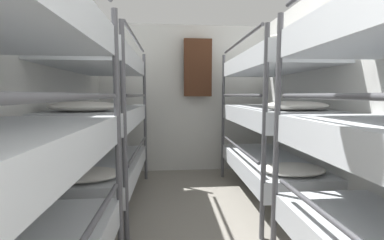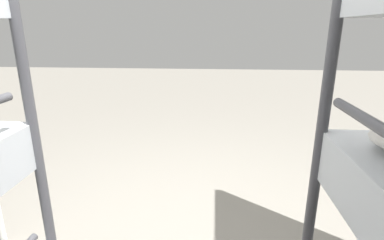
% 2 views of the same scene
% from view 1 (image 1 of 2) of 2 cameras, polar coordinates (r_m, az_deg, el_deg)
% --- Properties ---
extents(wall_left, '(0.06, 4.80, 2.40)m').
position_cam_1_polar(wall_left, '(2.23, -36.56, 2.59)').
color(wall_left, silver).
rests_on(wall_left, ground_plane).
extents(wall_right, '(0.06, 4.80, 2.40)m').
position_cam_1_polar(wall_right, '(2.48, 35.24, 2.86)').
color(wall_right, silver).
rests_on(wall_right, ground_plane).
extents(wall_back, '(2.83, 0.06, 2.40)m').
position_cam_1_polar(wall_back, '(4.28, -2.00, 4.64)').
color(wall_back, silver).
rests_on(wall_back, ground_plane).
extents(bunk_stack_left_far, '(0.79, 1.77, 1.89)m').
position_cam_1_polar(bunk_stack_left_far, '(3.02, -19.27, 0.86)').
color(bunk_stack_left_far, '#4C4C51').
rests_on(bunk_stack_left_far, ground_plane).
extents(bunk_stack_right_far, '(0.79, 1.77, 1.89)m').
position_cam_1_polar(bunk_stack_right_far, '(3.15, 17.08, 1.11)').
color(bunk_stack_right_far, '#4C4C51').
rests_on(bunk_stack_right_far, ground_plane).
extents(hanging_coat, '(0.44, 0.12, 0.90)m').
position_cam_1_polar(hanging_coat, '(4.16, 1.26, 11.47)').
color(hanging_coat, '#472819').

